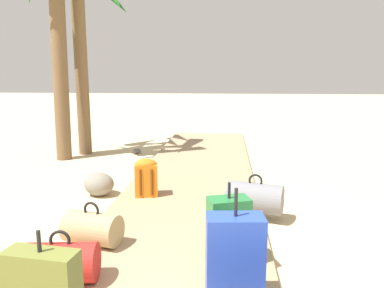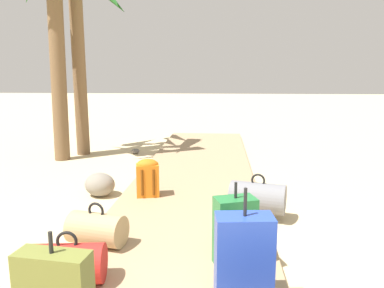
{
  "view_description": "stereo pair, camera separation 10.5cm",
  "coord_description": "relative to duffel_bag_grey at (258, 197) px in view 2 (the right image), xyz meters",
  "views": [
    {
      "loc": [
        0.5,
        -0.86,
        1.66
      ],
      "look_at": [
        -0.07,
        5.11,
        0.55
      ],
      "focal_mm": 34.62,
      "sensor_mm": 36.0,
      "label": 1
    },
    {
      "loc": [
        0.4,
        -0.87,
        1.66
      ],
      "look_at": [
        -0.07,
        5.11,
        0.55
      ],
      "focal_mm": 34.62,
      "sensor_mm": 36.0,
      "label": 2
    }
  ],
  "objects": [
    {
      "name": "suitcase_blue",
      "position": [
        -0.27,
        -1.79,
        0.14
      ],
      "size": [
        0.42,
        0.26,
        0.84
      ],
      "color": "#2847B7",
      "rests_on": "boardwalk"
    },
    {
      "name": "suitcase_green",
      "position": [
        -0.31,
        -1.26,
        0.12
      ],
      "size": [
        0.38,
        0.3,
        0.72
      ],
      "color": "#237538",
      "rests_on": "boardwalk"
    },
    {
      "name": "duffel_bag_tan",
      "position": [
        -1.6,
        -0.98,
        -0.02
      ],
      "size": [
        0.58,
        0.41,
        0.42
      ],
      "color": "tan",
      "rests_on": "boardwalk"
    },
    {
      "name": "rock_left_far",
      "position": [
        -2.27,
        3.5,
        -0.2
      ],
      "size": [
        0.23,
        0.21,
        0.11
      ],
      "primitive_type": "ellipsoid",
      "rotation": [
        0.0,
        0.0,
        0.5
      ],
      "color": "slate",
      "rests_on": "ground"
    },
    {
      "name": "rock_left_near",
      "position": [
        -2.12,
        0.67,
        -0.1
      ],
      "size": [
        0.56,
        0.54,
        0.33
      ],
      "primitive_type": "ellipsoid",
      "rotation": [
        0.0,
        0.0,
        2.68
      ],
      "color": "gray",
      "rests_on": "ground"
    },
    {
      "name": "ground_plane",
      "position": [
        -0.84,
        0.4,
        -0.26
      ],
      "size": [
        60.0,
        60.0,
        0.0
      ],
      "primitive_type": "plane",
      "color": "#D1BA8C"
    },
    {
      "name": "boardwalk",
      "position": [
        -0.84,
        1.33,
        -0.22
      ],
      "size": [
        1.85,
        9.29,
        0.08
      ],
      "primitive_type": "cube",
      "color": "tan",
      "rests_on": "ground"
    },
    {
      "name": "backpack_orange",
      "position": [
        -1.4,
        0.49,
        0.09
      ],
      "size": [
        0.33,
        0.28,
        0.5
      ],
      "color": "orange",
      "rests_on": "boardwalk"
    },
    {
      "name": "duffel_bag_red",
      "position": [
        -1.6,
        -1.64,
        -0.02
      ],
      "size": [
        0.59,
        0.38,
        0.42
      ],
      "color": "red",
      "rests_on": "boardwalk"
    },
    {
      "name": "duffel_bag_grey",
      "position": [
        0.0,
        0.0,
        0.0
      ],
      "size": [
        0.7,
        0.5,
        0.47
      ],
      "color": "slate",
      "rests_on": "boardwalk"
    },
    {
      "name": "palm_tree_far_left",
      "position": [
        -3.4,
        3.4,
        2.86
      ],
      "size": [
        2.28,
        2.37,
        4.09
      ],
      "color": "brown",
      "rests_on": "ground"
    }
  ]
}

